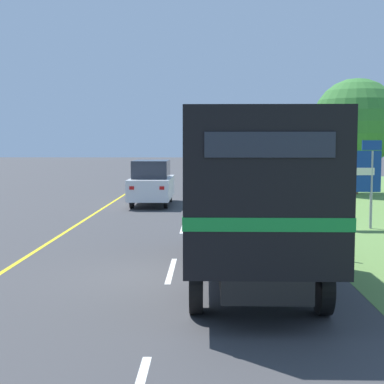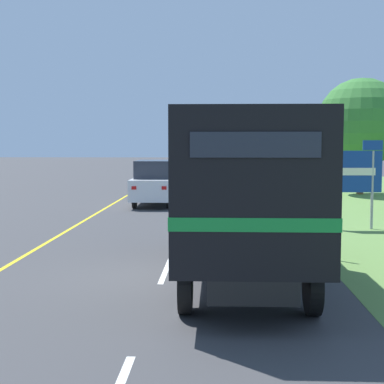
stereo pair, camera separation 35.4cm
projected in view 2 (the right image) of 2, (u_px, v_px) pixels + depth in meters
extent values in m
plane|color=#3D3D3F|center=(163.00, 277.00, 12.47)|extent=(200.00, 200.00, 0.00)
cube|color=yellow|center=(92.00, 216.00, 22.69)|extent=(0.12, 54.70, 0.01)
cube|color=white|center=(166.00, 270.00, 13.08)|extent=(0.12, 2.60, 0.01)
cube|color=white|center=(183.00, 228.00, 19.65)|extent=(0.12, 2.60, 0.01)
cube|color=white|center=(192.00, 206.00, 26.22)|extent=(0.12, 2.60, 0.01)
cube|color=white|center=(197.00, 193.00, 32.79)|extent=(0.12, 2.60, 0.01)
cube|color=white|center=(200.00, 185.00, 39.36)|extent=(0.12, 2.60, 0.01)
cylinder|color=black|center=(198.00, 230.00, 15.69)|extent=(0.22, 1.00, 1.00)
cylinder|color=black|center=(276.00, 231.00, 15.60)|extent=(0.22, 1.00, 1.00)
cylinder|color=black|center=(186.00, 284.00, 9.75)|extent=(0.22, 1.00, 1.00)
cylinder|color=black|center=(313.00, 285.00, 9.66)|extent=(0.22, 1.00, 1.00)
cube|color=black|center=(242.00, 246.00, 12.34)|extent=(1.34, 7.98, 0.36)
cube|color=black|center=(245.00, 181.00, 11.17)|extent=(2.44, 5.88, 2.51)
cube|color=#198C38|center=(245.00, 204.00, 11.21)|extent=(2.46, 5.90, 0.20)
cube|color=#232833|center=(255.00, 145.00, 8.18)|extent=(1.83, 0.03, 0.36)
cube|color=black|center=(238.00, 182.00, 15.17)|extent=(2.34, 2.10, 1.90)
cube|color=#283342|center=(236.00, 171.00, 16.21)|extent=(2.07, 0.03, 0.85)
cylinder|color=black|center=(143.00, 195.00, 28.26)|extent=(0.16, 0.66, 0.66)
cylinder|color=black|center=(173.00, 195.00, 28.19)|extent=(0.16, 0.66, 0.66)
cylinder|color=black|center=(134.00, 201.00, 25.42)|extent=(0.16, 0.66, 0.66)
cylinder|color=black|center=(168.00, 201.00, 25.36)|extent=(0.16, 0.66, 0.66)
cube|color=white|center=(155.00, 188.00, 26.77)|extent=(1.80, 4.60, 0.92)
cube|color=#282D38|center=(154.00, 169.00, 26.51)|extent=(1.55, 2.53, 0.78)
cube|color=red|center=(134.00, 188.00, 24.48)|extent=(0.20, 0.03, 0.14)
cube|color=red|center=(164.00, 188.00, 24.43)|extent=(0.20, 0.03, 0.14)
cylinder|color=#9E9EA3|center=(330.00, 190.00, 19.29)|extent=(0.09, 0.09, 2.57)
cylinder|color=#9E9EA3|center=(372.00, 190.00, 19.23)|extent=(0.09, 0.09, 2.57)
cube|color=navy|center=(351.00, 172.00, 19.20)|extent=(1.98, 0.06, 1.36)
cube|color=navy|center=(373.00, 145.00, 19.10)|extent=(0.63, 0.06, 0.32)
cube|color=silver|center=(352.00, 172.00, 19.17)|extent=(1.54, 0.02, 0.24)
cylinder|color=brown|center=(360.00, 176.00, 32.21)|extent=(0.37, 0.37, 2.02)
sphere|color=#387A33|center=(361.00, 122.00, 31.97)|extent=(4.79, 4.79, 4.79)
cylinder|color=white|center=(337.00, 241.00, 14.11)|extent=(0.07, 0.07, 0.95)
cylinder|color=orange|center=(337.00, 230.00, 14.09)|extent=(0.08, 0.08, 0.10)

